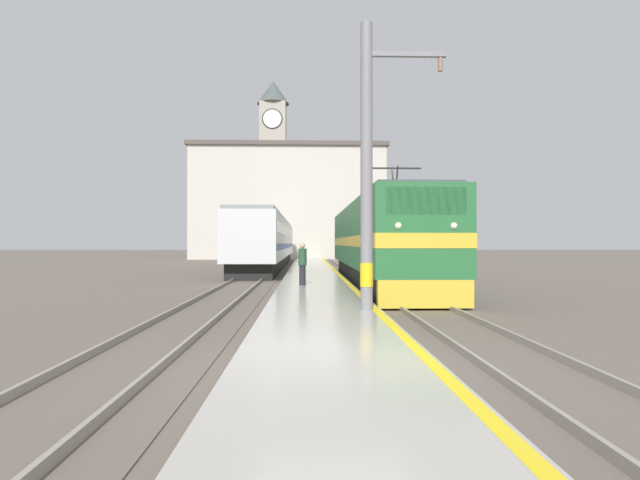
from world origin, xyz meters
name	(u,v)px	position (x,y,z in m)	size (l,w,h in m)	color
ground_plane	(311,269)	(0.00, 30.00, 0.00)	(200.00, 200.00, 0.00)	#60564C
platform	(312,271)	(0.00, 25.00, 0.13)	(3.02, 140.00, 0.26)	#ADA89E
rail_track_near	(358,272)	(3.01, 25.00, 0.03)	(2.83, 140.00, 0.16)	#60564C
rail_track_far	(261,272)	(-3.35, 25.00, 0.03)	(2.83, 140.00, 0.16)	#60564C
locomotive_train	(377,242)	(3.01, 16.30, 1.99)	(2.92, 19.99, 4.86)	black
passenger_train	(269,241)	(-3.35, 32.55, 2.08)	(2.92, 30.93, 3.86)	black
catenary_mast	(368,170)	(1.17, 4.89, 3.81)	(2.20, 0.33, 7.30)	gray
person_on_platform	(302,263)	(-0.55, 12.36, 1.14)	(0.34, 0.34, 1.69)	#23232D
clock_tower	(273,164)	(-5.00, 62.22, 13.08)	(4.48, 4.48, 24.65)	#ADA393
station_building	(289,203)	(-2.55, 54.63, 6.98)	(23.88, 8.79, 13.91)	beige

